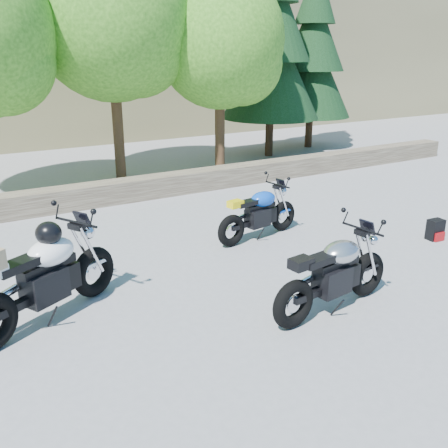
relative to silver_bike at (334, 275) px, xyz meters
The scene contains 10 objects.
ground 1.32m from the silver_bike, 128.33° to the left, with size 90.00×90.00×0.00m, color gray.
stone_wall 6.50m from the silver_bike, 96.65° to the left, with size 22.00×0.55×0.50m, color #493C30.
tree_decid_mid 9.19m from the silver_bike, 88.96° to the left, with size 4.08×4.08×6.24m.
tree_decid_right 8.93m from the silver_bike, 69.47° to the left, with size 3.54×3.54×5.41m.
conifer_near 11.11m from the silver_bike, 59.23° to the left, with size 3.17×3.17×7.06m.
conifer_far 12.69m from the silver_bike, 51.89° to the left, with size 2.82×2.82×6.27m.
silver_bike is the anchor object (origin of this frame).
white_bike 3.77m from the silver_bike, 153.78° to the left, with size 2.18×1.29×1.32m.
blue_bike 2.90m from the silver_bike, 75.80° to the left, with size 1.92×0.61×0.97m.
backpack 3.66m from the silver_bike, 16.84° to the left, with size 0.30×0.26×0.39m.
Camera 1 is at (-3.58, -5.41, 3.33)m, focal length 40.00 mm.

